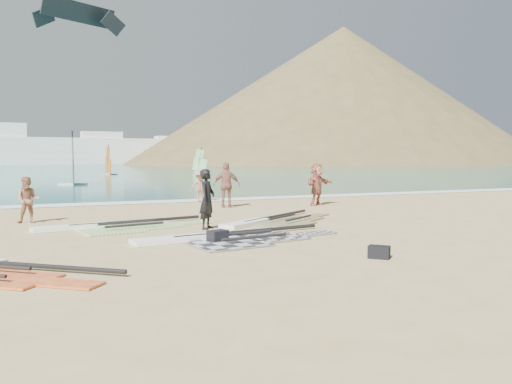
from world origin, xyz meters
name	(u,v)px	position (x,y,z in m)	size (l,w,h in m)	color
ground	(324,237)	(0.00, 0.00, 0.00)	(300.00, 300.00, 0.00)	tan
sea	(71,165)	(0.00, 132.00, 0.00)	(300.00, 240.00, 0.06)	#0C5257
surf_line	(197,201)	(0.00, 12.30, 0.00)	(300.00, 1.20, 0.04)	white
far_town	(10,149)	(-15.72, 150.00, 4.49)	(160.00, 8.00, 12.00)	white
headland_main	(342,164)	(85.00, 130.00, 0.00)	(143.00, 143.00, 45.00)	brown
headland_minor	(406,163)	(120.00, 140.00, 0.00)	(70.00, 70.00, 28.00)	brown
rig_grey	(225,239)	(-2.74, 0.50, 0.05)	(5.79, 2.61, 0.20)	#252628
rig_green	(112,227)	(-5.20, 4.02, 0.05)	(5.60, 2.70, 0.20)	#5EBB19
rig_orange	(274,221)	(0.00, 3.25, 0.05)	(5.05, 3.82, 0.20)	orange
gear_bag_near	(218,236)	(-3.00, 0.34, 0.15)	(0.48, 0.35, 0.31)	black
gear_bag_far	(379,252)	(-0.43, -3.04, 0.14)	(0.45, 0.32, 0.27)	black
person_wetsuit	(207,199)	(-2.52, 2.71, 0.92)	(0.67, 0.44, 1.85)	black
beachgoer_left	(28,200)	(-7.62, 6.35, 0.78)	(0.76, 0.59, 1.57)	#A26E53
beachgoer_mid	(200,186)	(-0.10, 11.50, 0.78)	(1.01, 0.58, 1.56)	#A96A5A
beachgoer_back	(227,185)	(0.26, 8.67, 0.99)	(1.16, 0.48, 1.98)	#945E4F
beachgoer_right	(317,184)	(4.38, 7.93, 0.97)	(1.80, 0.57, 1.94)	#AC604F
windsurfer_left	(73,169)	(-4.93, 29.72, 1.26)	(2.40, 2.88, 4.30)	white
windsurfer_centre	(108,166)	(0.37, 52.39, 1.16)	(2.18, 2.56, 3.85)	white
windsurfer_right	(200,164)	(14.29, 59.25, 1.15)	(1.91, 1.88, 3.80)	white
kitesurf_kite	(79,15)	(-3.75, 36.19, 14.93)	(7.39, 4.03, 2.58)	black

